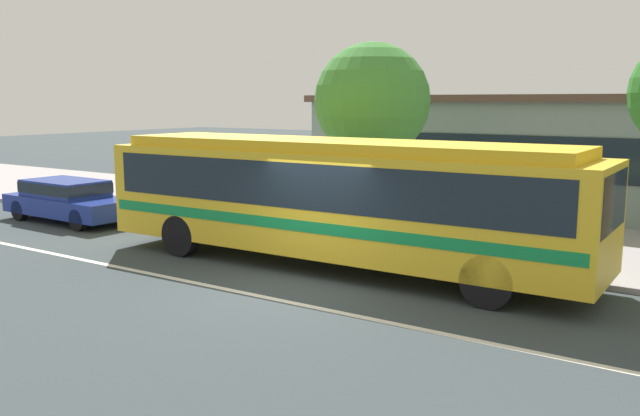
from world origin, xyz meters
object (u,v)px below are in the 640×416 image
at_px(sedan_behind_bus, 68,198).
at_px(bus_stop_sign, 560,193).
at_px(pedestrian_waiting_near_sign, 390,204).
at_px(street_tree_near_stop, 372,102).
at_px(transit_bus, 336,194).

relative_size(sedan_behind_bus, bus_stop_sign, 1.77).
distance_m(sedan_behind_bus, bus_stop_sign, 14.51).
relative_size(pedestrian_waiting_near_sign, bus_stop_sign, 0.62).
bearing_deg(pedestrian_waiting_near_sign, sedan_behind_bus, -165.55).
distance_m(pedestrian_waiting_near_sign, street_tree_near_stop, 3.16).
bearing_deg(sedan_behind_bus, street_tree_near_stop, 23.67).
xyz_separation_m(transit_bus, bus_stop_sign, (4.35, 1.96, 0.12)).
bearing_deg(transit_bus, bus_stop_sign, 24.23).
distance_m(transit_bus, bus_stop_sign, 4.77).
distance_m(sedan_behind_bus, street_tree_near_stop, 9.87).
xyz_separation_m(bus_stop_sign, street_tree_near_stop, (-5.75, 2.08, 1.90)).
bearing_deg(bus_stop_sign, transit_bus, -155.77).
xyz_separation_m(transit_bus, street_tree_near_stop, (-1.40, 4.04, 2.02)).
bearing_deg(street_tree_near_stop, transit_bus, -70.89).
xyz_separation_m(sedan_behind_bus, street_tree_near_stop, (8.62, 3.78, 2.96)).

